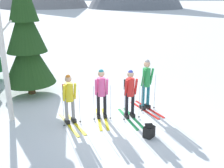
# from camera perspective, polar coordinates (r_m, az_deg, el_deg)

# --- Properties ---
(ground_plane) EXTENTS (400.00, 400.00, 0.00)m
(ground_plane) POSITION_cam_1_polar(r_m,az_deg,el_deg) (9.04, 0.09, -7.04)
(ground_plane) COLOR white
(skier_in_yellow) EXTENTS (1.02, 1.75, 1.66)m
(skier_in_yellow) POSITION_cam_1_polar(r_m,az_deg,el_deg) (8.32, -9.47, -2.77)
(skier_in_yellow) COLOR yellow
(skier_in_yellow) RESTS_ON ground
(skier_in_pink) EXTENTS (0.61, 1.65, 1.72)m
(skier_in_pink) POSITION_cam_1_polar(r_m,az_deg,el_deg) (8.54, -2.36, -1.57)
(skier_in_pink) COLOR yellow
(skier_in_pink) RESTS_ON ground
(skier_in_red) EXTENTS (0.73, 1.70, 1.69)m
(skier_in_red) POSITION_cam_1_polar(r_m,az_deg,el_deg) (8.59, 3.98, -1.64)
(skier_in_red) COLOR green
(skier_in_red) RESTS_ON ground
(skier_in_green) EXTENTS (1.01, 1.69, 1.86)m
(skier_in_green) POSITION_cam_1_polar(r_m,az_deg,el_deg) (9.28, 7.60, 0.44)
(skier_in_green) COLOR red
(skier_in_green) RESTS_ON ground
(pine_tree_near) EXTENTS (2.11, 2.11, 5.09)m
(pine_tree_near) POSITION_cam_1_polar(r_m,az_deg,el_deg) (10.98, -18.40, 9.44)
(pine_tree_near) COLOR #51381E
(pine_tree_near) RESTS_ON ground
(birch_tree_tall) EXTENTS (0.99, 0.81, 5.37)m
(birch_tree_tall) POSITION_cam_1_polar(r_m,az_deg,el_deg) (8.61, -23.35, 9.09)
(birch_tree_tall) COLOR silver
(birch_tree_tall) RESTS_ON ground
(backpack_on_snow_front) EXTENTS (0.39, 0.40, 0.38)m
(backpack_on_snow_front) POSITION_cam_1_polar(r_m,az_deg,el_deg) (7.78, 8.18, -10.28)
(backpack_on_snow_front) COLOR black
(backpack_on_snow_front) RESTS_ON ground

